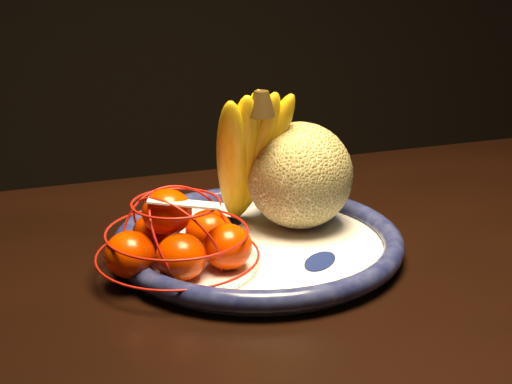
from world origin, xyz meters
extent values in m
cube|color=black|center=(-0.03, -0.10, 0.68)|extent=(1.51, 1.02, 0.04)
cylinder|color=white|center=(-0.02, 0.01, 0.71)|extent=(0.30, 0.30, 0.01)
torus|color=#050937|center=(-0.02, 0.01, 0.72)|extent=(0.32, 0.32, 0.02)
cylinder|color=white|center=(-0.02, 0.01, 0.71)|extent=(0.14, 0.14, 0.00)
ellipsoid|color=navy|center=(0.03, -0.06, 0.72)|extent=(0.11, 0.12, 0.00)
ellipsoid|color=navy|center=(-0.05, 0.08, 0.72)|extent=(0.11, 0.10, 0.00)
ellipsoid|color=navy|center=(-0.12, 0.01, 0.72)|extent=(0.10, 0.08, 0.00)
sphere|color=olive|center=(0.03, 0.05, 0.78)|extent=(0.12, 0.12, 0.12)
ellipsoid|color=yellow|center=(-0.04, 0.05, 0.81)|extent=(0.06, 0.11, 0.18)
ellipsoid|color=yellow|center=(-0.03, 0.05, 0.81)|extent=(0.04, 0.10, 0.18)
ellipsoid|color=yellow|center=(-0.03, 0.06, 0.81)|extent=(0.06, 0.10, 0.18)
ellipsoid|color=yellow|center=(-0.02, 0.06, 0.81)|extent=(0.08, 0.10, 0.18)
ellipsoid|color=yellow|center=(-0.01, 0.06, 0.81)|extent=(0.10, 0.10, 0.18)
cone|color=black|center=(-0.03, 0.06, 0.89)|extent=(0.03, 0.03, 0.03)
ellipsoid|color=#F63200|center=(-0.17, -0.05, 0.74)|extent=(0.05, 0.05, 0.05)
ellipsoid|color=#F63200|center=(-0.12, -0.07, 0.74)|extent=(0.05, 0.05, 0.05)
ellipsoid|color=#F63200|center=(-0.07, -0.05, 0.74)|extent=(0.05, 0.05, 0.05)
ellipsoid|color=#F63200|center=(-0.14, 0.00, 0.74)|extent=(0.05, 0.05, 0.05)
ellipsoid|color=#F63200|center=(-0.08, -0.01, 0.74)|extent=(0.05, 0.05, 0.05)
ellipsoid|color=#F63200|center=(-0.13, -0.03, 0.78)|extent=(0.05, 0.05, 0.05)
torus|color=#A9140B|center=(-0.12, -0.03, 0.73)|extent=(0.19, 0.19, 0.00)
torus|color=#A9140B|center=(-0.12, -0.03, 0.75)|extent=(0.17, 0.17, 0.00)
torus|color=#A9140B|center=(-0.12, -0.03, 0.79)|extent=(0.11, 0.11, 0.00)
torus|color=#A9140B|center=(-0.12, -0.03, 0.74)|extent=(0.12, 0.07, 0.11)
torus|color=#A9140B|center=(-0.12, -0.03, 0.74)|extent=(0.08, 0.13, 0.11)
torus|color=#A9140B|center=(-0.12, -0.03, 0.74)|extent=(0.11, 0.12, 0.11)
cube|color=white|center=(-0.11, -0.05, 0.79)|extent=(0.08, 0.04, 0.01)
camera|label=1|loc=(-0.19, -0.78, 1.06)|focal=55.00mm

